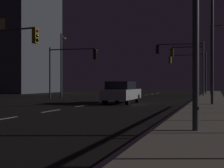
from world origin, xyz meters
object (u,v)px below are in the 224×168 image
(traffic_light_mid_right, at_px, (189,60))
(traffic_light_overhead_east, at_px, (71,61))
(traffic_light_mid_left, at_px, (9,49))
(street_lamp_corner, at_px, (213,53))
(street_lamp_across_street, at_px, (213,31))
(car, at_px, (122,92))
(street_lamp_mid_block, at_px, (62,58))
(traffic_light_near_left, at_px, (189,65))
(traffic_light_near_right, at_px, (182,57))

(traffic_light_mid_right, bearing_deg, traffic_light_overhead_east, -141.21)
(traffic_light_mid_left, relative_size, street_lamp_corner, 0.61)
(traffic_light_mid_left, bearing_deg, street_lamp_across_street, 13.67)
(street_lamp_across_street, bearing_deg, car, 172.98)
(traffic_light_overhead_east, height_order, street_lamp_mid_block, street_lamp_mid_block)
(street_lamp_mid_block, bearing_deg, traffic_light_mid_right, 24.95)
(car, relative_size, street_lamp_mid_block, 0.67)
(street_lamp_across_street, distance_m, street_lamp_corner, 19.77)
(traffic_light_mid_right, relative_size, traffic_light_near_left, 1.07)
(traffic_light_mid_left, height_order, traffic_light_overhead_east, traffic_light_mid_left)
(street_lamp_across_street, xyz_separation_m, street_lamp_mid_block, (-15.16, 9.12, -0.72))
(traffic_light_near_left, bearing_deg, street_lamp_corner, -18.29)
(traffic_light_near_right, bearing_deg, traffic_light_near_left, 89.42)
(street_lamp_corner, xyz_separation_m, street_lamp_mid_block, (-15.01, -10.65, -1.10))
(traffic_light_overhead_east, bearing_deg, street_lamp_mid_block, 132.46)
(traffic_light_near_left, height_order, traffic_light_near_right, traffic_light_near_right)
(traffic_light_mid_left, distance_m, traffic_light_near_left, 25.77)
(traffic_light_near_left, distance_m, street_lamp_corner, 3.42)
(traffic_light_near_right, xyz_separation_m, street_lamp_mid_block, (-11.94, -4.53, -0.19))
(traffic_light_near_left, height_order, street_lamp_corner, street_lamp_corner)
(street_lamp_corner, bearing_deg, traffic_light_overhead_east, -134.33)
(traffic_light_overhead_east, relative_size, street_lamp_across_street, 0.63)
(car, bearing_deg, street_lamp_mid_block, 136.92)
(traffic_light_mid_left, height_order, street_lamp_corner, street_lamp_corner)
(traffic_light_near_right, bearing_deg, street_lamp_mid_block, -159.21)
(traffic_light_near_right, bearing_deg, car, -103.15)
(traffic_light_mid_left, height_order, street_lamp_mid_block, street_lamp_mid_block)
(traffic_light_mid_left, distance_m, street_lamp_corner, 26.21)
(car, xyz_separation_m, traffic_light_mid_right, (3.58, 14.17, 3.21))
(car, relative_size, traffic_light_near_right, 0.77)
(street_lamp_mid_block, bearing_deg, traffic_light_overhead_east, -47.54)
(traffic_light_near_left, height_order, street_lamp_across_street, street_lamp_across_street)
(street_lamp_mid_block, bearing_deg, traffic_light_near_left, 44.09)
(traffic_light_mid_left, distance_m, street_lamp_mid_block, 12.46)
(traffic_light_overhead_east, height_order, street_lamp_across_street, street_lamp_across_street)
(traffic_light_near_left, xyz_separation_m, traffic_light_overhead_east, (-9.78, -14.08, -0.30))
(traffic_light_near_right, height_order, street_lamp_across_street, street_lamp_across_street)
(traffic_light_mid_right, xyz_separation_m, traffic_light_near_left, (-0.49, 5.82, -0.19))
(car, height_order, traffic_light_near_right, traffic_light_near_right)
(car, relative_size, traffic_light_mid_left, 0.84)
(traffic_light_mid_right, relative_size, traffic_light_mid_left, 1.06)
(traffic_light_near_left, distance_m, traffic_light_overhead_east, 17.14)
(traffic_light_overhead_east, bearing_deg, traffic_light_mid_right, 38.79)
(street_lamp_mid_block, bearing_deg, car, -43.08)
(traffic_light_near_left, bearing_deg, traffic_light_mid_right, -85.15)
(street_lamp_across_street, distance_m, street_lamp_mid_block, 17.71)
(street_lamp_corner, distance_m, street_lamp_mid_block, 18.44)
(car, relative_size, traffic_light_near_left, 0.85)
(traffic_light_mid_left, bearing_deg, car, 30.48)
(street_lamp_corner, bearing_deg, traffic_light_near_left, 161.71)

